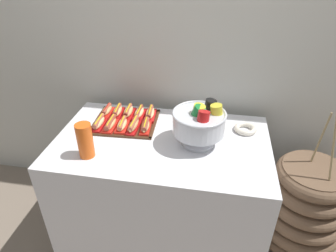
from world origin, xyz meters
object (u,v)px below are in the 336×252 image
(hot_dog_6, at_px, (118,111))
(buffet_table, at_px, (162,187))
(hot_dog_1, at_px, (111,124))
(hot_dog_8, at_px, (139,113))
(hot_dog_5, at_px, (107,111))
(floor_vase, at_px, (303,206))
(hot_dog_2, at_px, (122,125))
(hot_dog_0, at_px, (99,123))
(hot_dog_4, at_px, (145,126))
(cup_stack, at_px, (85,141))
(hot_dog_7, at_px, (128,112))
(punch_bowl, at_px, (200,122))
(hot_dog_3, at_px, (134,125))
(hot_dog_9, at_px, (150,113))
(donut, at_px, (245,129))
(serving_tray, at_px, (126,122))

(hot_dog_6, bearing_deg, buffet_table, -33.60)
(hot_dog_1, height_order, hot_dog_8, hot_dog_1)
(hot_dog_5, bearing_deg, buffet_table, -28.34)
(hot_dog_8, bearing_deg, hot_dog_5, -177.27)
(floor_vase, relative_size, hot_dog_2, 6.71)
(floor_vase, bearing_deg, hot_dog_0, -178.48)
(buffet_table, height_order, hot_dog_4, hot_dog_4)
(cup_stack, bearing_deg, hot_dog_7, 77.64)
(floor_vase, height_order, hot_dog_2, floor_vase)
(hot_dog_1, xyz_separation_m, punch_bowl, (0.56, -0.07, 0.11))
(hot_dog_3, relative_size, cup_stack, 0.91)
(hot_dog_7, distance_m, hot_dog_9, 0.15)
(hot_dog_7, bearing_deg, buffet_table, -40.59)
(hot_dog_7, relative_size, hot_dog_8, 1.06)
(floor_vase, distance_m, hot_dog_9, 1.20)
(hot_dog_0, distance_m, donut, 0.92)
(donut, bearing_deg, hot_dog_9, 174.89)
(hot_dog_5, xyz_separation_m, hot_dog_8, (0.22, 0.01, -0.00))
(hot_dog_3, height_order, donut, hot_dog_3)
(hot_dog_2, distance_m, punch_bowl, 0.51)
(hot_dog_6, relative_size, hot_dog_8, 1.04)
(hot_dog_9, bearing_deg, hot_dog_3, -111.71)
(hot_dog_3, bearing_deg, punch_bowl, -10.00)
(hot_dog_6, bearing_deg, hot_dog_0, -111.71)
(donut, bearing_deg, hot_dog_3, -170.75)
(hot_dog_9, bearing_deg, hot_dog_2, -129.54)
(serving_tray, distance_m, hot_dog_1, 0.12)
(hot_dog_3, distance_m, hot_dog_5, 0.28)
(serving_tray, distance_m, hot_dog_4, 0.17)
(hot_dog_2, distance_m, hot_dog_9, 0.22)
(hot_dog_1, xyz_separation_m, hot_dog_5, (-0.08, 0.16, -0.00))
(donut, bearing_deg, hot_dog_0, -172.33)
(hot_dog_0, distance_m, cup_stack, 0.30)
(floor_vase, xyz_separation_m, hot_dog_0, (-1.36, -0.04, 0.53))
(hot_dog_2, xyz_separation_m, hot_dog_5, (-0.16, 0.16, 0.00))
(hot_dog_5, distance_m, hot_dog_8, 0.23)
(hot_dog_7, xyz_separation_m, punch_bowl, (0.50, -0.23, 0.11))
(hot_dog_0, distance_m, hot_dog_5, 0.17)
(hot_dog_1, relative_size, donut, 1.26)
(hot_dog_2, height_order, cup_stack, cup_stack)
(buffet_table, xyz_separation_m, hot_dog_5, (-0.43, 0.23, 0.41))
(hot_dog_6, distance_m, hot_dog_8, 0.15)
(hot_dog_6, bearing_deg, hot_dog_5, -177.27)
(hot_dog_8, bearing_deg, buffet_table, -50.01)
(hot_dog_1, distance_m, hot_dog_4, 0.23)
(buffet_table, distance_m, hot_dog_5, 0.64)
(serving_tray, xyz_separation_m, hot_dog_0, (-0.15, -0.09, 0.03))
(hot_dog_3, bearing_deg, cup_stack, -121.51)
(hot_dog_1, height_order, donut, hot_dog_1)
(hot_dog_0, distance_m, hot_dog_2, 0.15)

